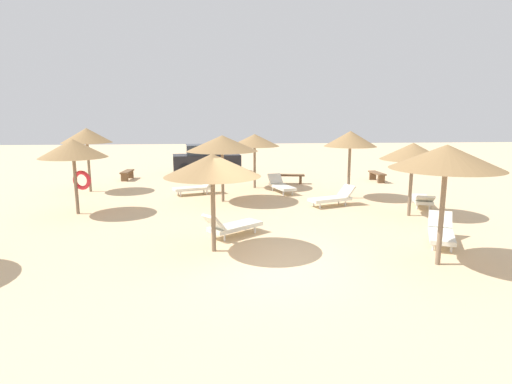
{
  "coord_description": "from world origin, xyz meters",
  "views": [
    {
      "loc": [
        -1.06,
        -9.78,
        3.62
      ],
      "look_at": [
        0.0,
        3.0,
        1.2
      ],
      "focal_mm": 29.6,
      "sensor_mm": 36.0,
      "label": 1
    }
  ],
  "objects_px": {
    "lounger_6": "(232,226)",
    "bench_2": "(377,175)",
    "parasol_7": "(87,136)",
    "lounger_5": "(281,185)",
    "lounger_1": "(195,187)",
    "parasol_0": "(413,152)",
    "parasol_6": "(212,165)",
    "parasol_4": "(446,157)",
    "lounger_2": "(333,198)",
    "parasol_1": "(222,143)",
    "lounger_4": "(441,232)",
    "bench_0": "(127,173)",
    "parked_car": "(206,159)",
    "parasol_8": "(73,149)",
    "parasol_5": "(255,140)",
    "lounger_0": "(422,199)",
    "bench_1": "(290,177)",
    "parasol_2": "(350,139)"
  },
  "relations": [
    {
      "from": "parked_car",
      "to": "lounger_5",
      "type": "bearing_deg",
      "value": -61.49
    },
    {
      "from": "parasol_8",
      "to": "lounger_2",
      "type": "distance_m",
      "value": 9.8
    },
    {
      "from": "parasol_7",
      "to": "bench_1",
      "type": "bearing_deg",
      "value": 8.16
    },
    {
      "from": "parasol_5",
      "to": "lounger_5",
      "type": "xyz_separation_m",
      "value": [
        1.11,
        -1.29,
        -1.99
      ]
    },
    {
      "from": "parasol_4",
      "to": "bench_2",
      "type": "height_order",
      "value": "parasol_4"
    },
    {
      "from": "parasol_0",
      "to": "parasol_4",
      "type": "height_order",
      "value": "parasol_4"
    },
    {
      "from": "parasol_1",
      "to": "bench_1",
      "type": "relative_size",
      "value": 1.88
    },
    {
      "from": "lounger_5",
      "to": "bench_2",
      "type": "height_order",
      "value": "lounger_5"
    },
    {
      "from": "lounger_4",
      "to": "lounger_5",
      "type": "relative_size",
      "value": 1.0
    },
    {
      "from": "lounger_2",
      "to": "bench_0",
      "type": "bearing_deg",
      "value": 142.12
    },
    {
      "from": "parasol_2",
      "to": "parked_car",
      "type": "xyz_separation_m",
      "value": [
        -6.34,
        8.27,
        -1.71
      ]
    },
    {
      "from": "lounger_6",
      "to": "parasol_7",
      "type": "bearing_deg",
      "value": 129.28
    },
    {
      "from": "lounger_2",
      "to": "bench_1",
      "type": "xyz_separation_m",
      "value": [
        -0.84,
        5.31,
        0.02
      ]
    },
    {
      "from": "lounger_6",
      "to": "parasol_4",
      "type": "bearing_deg",
      "value": -29.43
    },
    {
      "from": "parasol_5",
      "to": "bench_1",
      "type": "xyz_separation_m",
      "value": [
        1.9,
        1.05,
        -1.97
      ]
    },
    {
      "from": "parasol_4",
      "to": "bench_1",
      "type": "height_order",
      "value": "parasol_4"
    },
    {
      "from": "lounger_1",
      "to": "bench_2",
      "type": "relative_size",
      "value": 1.31
    },
    {
      "from": "lounger_5",
      "to": "parasol_5",
      "type": "bearing_deg",
      "value": 130.87
    },
    {
      "from": "parasol_8",
      "to": "bench_2",
      "type": "xyz_separation_m",
      "value": [
        13.49,
        6.24,
        -2.0
      ]
    },
    {
      "from": "parasol_5",
      "to": "parasol_7",
      "type": "bearing_deg",
      "value": -177.55
    },
    {
      "from": "parasol_7",
      "to": "lounger_5",
      "type": "distance_m",
      "value": 9.15
    },
    {
      "from": "lounger_1",
      "to": "parasol_1",
      "type": "bearing_deg",
      "value": -53.49
    },
    {
      "from": "parasol_4",
      "to": "lounger_2",
      "type": "xyz_separation_m",
      "value": [
        -0.84,
        6.63,
        -2.28
      ]
    },
    {
      "from": "lounger_4",
      "to": "lounger_5",
      "type": "bearing_deg",
      "value": 112.94
    },
    {
      "from": "bench_1",
      "to": "parasol_8",
      "type": "bearing_deg",
      "value": -146.09
    },
    {
      "from": "parasol_8",
      "to": "bench_1",
      "type": "distance_m",
      "value": 10.71
    },
    {
      "from": "parasol_5",
      "to": "lounger_4",
      "type": "height_order",
      "value": "parasol_5"
    },
    {
      "from": "bench_2",
      "to": "parked_car",
      "type": "relative_size",
      "value": 0.36
    },
    {
      "from": "bench_1",
      "to": "parked_car",
      "type": "xyz_separation_m",
      "value": [
        -4.44,
        4.39,
        0.48
      ]
    },
    {
      "from": "parasol_6",
      "to": "bench_1",
      "type": "height_order",
      "value": "parasol_6"
    },
    {
      "from": "parasol_1",
      "to": "lounger_6",
      "type": "xyz_separation_m",
      "value": [
        0.23,
        -5.05,
        -2.07
      ]
    },
    {
      "from": "parasol_6",
      "to": "parked_car",
      "type": "relative_size",
      "value": 0.62
    },
    {
      "from": "parasol_6",
      "to": "lounger_2",
      "type": "height_order",
      "value": "parasol_6"
    },
    {
      "from": "lounger_6",
      "to": "bench_2",
      "type": "xyz_separation_m",
      "value": [
        7.99,
        9.54,
        0.02
      ]
    },
    {
      "from": "lounger_4",
      "to": "bench_2",
      "type": "xyz_separation_m",
      "value": [
        2.16,
        10.71,
        0.02
      ]
    },
    {
      "from": "lounger_1",
      "to": "parasol_7",
      "type": "bearing_deg",
      "value": 167.5
    },
    {
      "from": "parasol_8",
      "to": "lounger_6",
      "type": "height_order",
      "value": "parasol_8"
    },
    {
      "from": "lounger_1",
      "to": "lounger_5",
      "type": "height_order",
      "value": "lounger_5"
    },
    {
      "from": "parasol_0",
      "to": "lounger_2",
      "type": "bearing_deg",
      "value": 141.48
    },
    {
      "from": "parasol_0",
      "to": "parasol_6",
      "type": "height_order",
      "value": "same"
    },
    {
      "from": "lounger_2",
      "to": "lounger_1",
      "type": "bearing_deg",
      "value": 152.81
    },
    {
      "from": "parasol_1",
      "to": "lounger_4",
      "type": "distance_m",
      "value": 8.93
    },
    {
      "from": "parasol_0",
      "to": "parasol_4",
      "type": "relative_size",
      "value": 0.89
    },
    {
      "from": "parasol_5",
      "to": "parasol_7",
      "type": "xyz_separation_m",
      "value": [
        -7.7,
        -0.33,
        0.27
      ]
    },
    {
      "from": "parasol_0",
      "to": "parasol_7",
      "type": "bearing_deg",
      "value": 155.69
    },
    {
      "from": "parasol_0",
      "to": "bench_0",
      "type": "height_order",
      "value": "parasol_0"
    },
    {
      "from": "lounger_0",
      "to": "bench_2",
      "type": "distance_m",
      "value": 6.21
    },
    {
      "from": "lounger_1",
      "to": "parasol_4",
      "type": "bearing_deg",
      "value": -56.1
    },
    {
      "from": "parasol_4",
      "to": "lounger_0",
      "type": "height_order",
      "value": "parasol_4"
    },
    {
      "from": "parasol_7",
      "to": "parked_car",
      "type": "height_order",
      "value": "parasol_7"
    }
  ]
}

